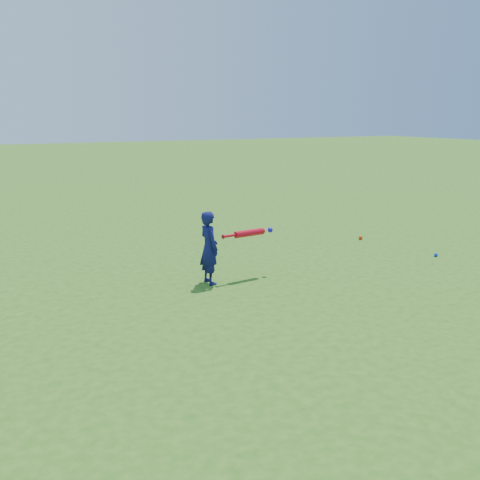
{
  "coord_description": "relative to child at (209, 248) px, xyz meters",
  "views": [
    {
      "loc": [
        -3.65,
        -6.72,
        2.24
      ],
      "look_at": [
        -0.28,
        -0.29,
        0.54
      ],
      "focal_mm": 40.0,
      "sensor_mm": 36.0,
      "label": 1
    }
  ],
  "objects": [
    {
      "name": "bat_swing",
      "position": [
        0.65,
        0.01,
        0.14
      ],
      "size": [
        0.84,
        0.15,
        0.1
      ],
      "rotation": [
        0.0,
        0.0,
        0.1
      ],
      "color": "red",
      "rests_on": "ground"
    },
    {
      "name": "child",
      "position": [
        0.0,
        0.0,
        0.0
      ],
      "size": [
        0.25,
        0.37,
        1.0
      ],
      "primitive_type": "imported",
      "rotation": [
        0.0,
        0.0,
        1.61
      ],
      "color": "#10124C",
      "rests_on": "ground"
    },
    {
      "name": "ground_ball_red",
      "position": [
        3.57,
        1.1,
        -0.46
      ],
      "size": [
        0.08,
        0.08,
        0.08
      ],
      "primitive_type": "sphere",
      "color": "red",
      "rests_on": "ground"
    },
    {
      "name": "ground",
      "position": [
        0.78,
        0.34,
        -0.5
      ],
      "size": [
        80.0,
        80.0,
        0.0
      ],
      "primitive_type": "plane",
      "color": "#2C5E16",
      "rests_on": "ground"
    },
    {
      "name": "ground_ball_blue",
      "position": [
        3.85,
        -0.42,
        -0.47
      ],
      "size": [
        0.06,
        0.06,
        0.06
      ],
      "primitive_type": "sphere",
      "color": "#0C2EDB",
      "rests_on": "ground"
    }
  ]
}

